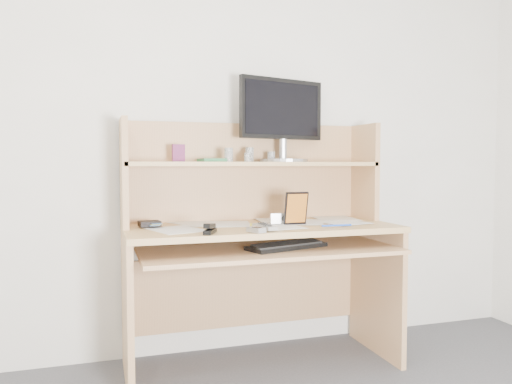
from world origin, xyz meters
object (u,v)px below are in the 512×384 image
object	(u,v)px
desk	(257,234)
monitor	(282,118)
keyboard	(287,246)
tv_remote	(264,227)
game_case	(296,208)

from	to	relation	value
desk	monitor	world-z (taller)	monitor
desk	keyboard	world-z (taller)	desk
tv_remote	game_case	xyz separation A→B (m)	(0.21, 0.10, 0.08)
tv_remote	game_case	bearing A→B (deg)	18.27
desk	monitor	size ratio (longest dim) A/B	2.65
keyboard	tv_remote	size ratio (longest dim) A/B	2.47
game_case	monitor	size ratio (longest dim) A/B	0.32
tv_remote	monitor	xyz separation A→B (m)	(0.22, 0.36, 0.56)
monitor	desk	bearing A→B (deg)	-166.16
keyboard	monitor	distance (m)	0.75
desk	game_case	size ratio (longest dim) A/B	8.19
game_case	monitor	xyz separation A→B (m)	(0.02, 0.26, 0.49)
game_case	monitor	bearing A→B (deg)	85.16
tv_remote	monitor	world-z (taller)	monitor
keyboard	tv_remote	xyz separation A→B (m)	(-0.12, -0.02, 0.10)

